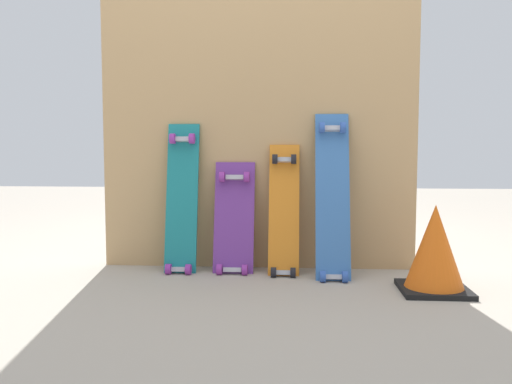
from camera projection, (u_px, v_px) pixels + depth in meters
The scene contains 7 objects.
ground_plane at pixel (257, 269), 3.03m from camera, with size 12.00×12.00×0.00m, color #A89E8E.
plywood_wall_panel at pixel (258, 108), 3.02m from camera, with size 1.74×0.04×1.78m, color tan.
skateboard_teal at pixel (182, 204), 2.98m from camera, with size 0.17×0.23×0.87m.
skateboard_purple at pixel (234, 223), 2.97m from camera, with size 0.22×0.22×0.66m.
skateboard_orange at pixel (284, 216), 2.93m from camera, with size 0.16×0.25×0.76m.
skateboard_blue at pixel (333, 201), 2.86m from camera, with size 0.18×0.34×0.93m.
traffic_cone at pixel (435, 249), 2.54m from camera, with size 0.31×0.31×0.41m.
Camera 1 is at (0.21, -2.98, 0.68)m, focal length 38.34 mm.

